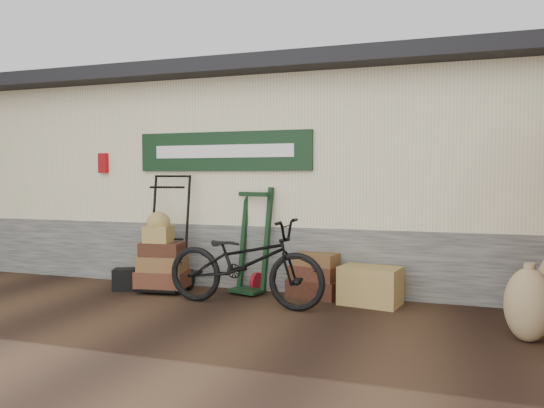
# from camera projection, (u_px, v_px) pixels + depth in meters

# --- Properties ---
(ground) EXTENTS (80.00, 80.00, 0.00)m
(ground) POSITION_uv_depth(u_px,v_px,m) (214.00, 305.00, 6.56)
(ground) COLOR black
(ground) RESTS_ON ground
(station_building) EXTENTS (14.40, 4.10, 3.20)m
(station_building) POSITION_uv_depth(u_px,v_px,m) (281.00, 175.00, 9.07)
(station_building) COLOR #4C4C47
(station_building) RESTS_ON ground
(porter_trolley) EXTENTS (0.89, 0.71, 1.65)m
(porter_trolley) POSITION_uv_depth(u_px,v_px,m) (167.00, 231.00, 7.44)
(porter_trolley) COLOR black
(porter_trolley) RESTS_ON ground
(green_barrow) EXTENTS (0.62, 0.57, 1.44)m
(green_barrow) POSITION_uv_depth(u_px,v_px,m) (253.00, 240.00, 7.27)
(green_barrow) COLOR black
(green_barrow) RESTS_ON ground
(suitcase_stack) EXTENTS (0.74, 0.55, 0.59)m
(suitcase_stack) POSITION_uv_depth(u_px,v_px,m) (315.00, 275.00, 7.01)
(suitcase_stack) COLOR #3C1A13
(suitcase_stack) RESTS_ON ground
(wicker_hamper) EXTENTS (0.80, 0.59, 0.47)m
(wicker_hamper) POSITION_uv_depth(u_px,v_px,m) (370.00, 286.00, 6.60)
(wicker_hamper) COLOR olive
(wicker_hamper) RESTS_ON ground
(black_trunk) EXTENTS (0.38, 0.35, 0.30)m
(black_trunk) POSITION_uv_depth(u_px,v_px,m) (125.00, 279.00, 7.44)
(black_trunk) COLOR black
(black_trunk) RESTS_ON ground
(bicycle) EXTENTS (0.82, 2.10, 1.20)m
(bicycle) POSITION_uv_depth(u_px,v_px,m) (245.00, 257.00, 6.51)
(bicycle) COLOR black
(bicycle) RESTS_ON ground
(burlap_sack_right) EXTENTS (0.50, 0.45, 0.72)m
(burlap_sack_right) POSITION_uv_depth(u_px,v_px,m) (529.00, 305.00, 5.10)
(burlap_sack_right) COLOR #94794F
(burlap_sack_right) RESTS_ON ground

